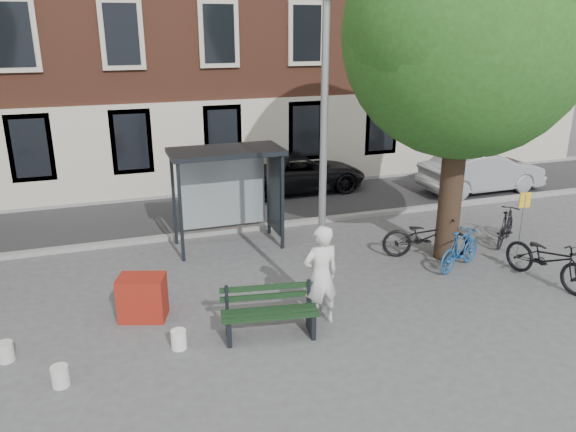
{
  "coord_description": "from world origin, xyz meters",
  "views": [
    {
      "loc": [
        -3.99,
        -9.63,
        5.59
      ],
      "look_at": [
        -0.04,
        1.95,
        1.4
      ],
      "focal_mm": 35.0,
      "sensor_mm": 36.0,
      "label": 1
    }
  ],
  "objects_px": {
    "bike_c": "(548,259)",
    "bike_d": "(506,226)",
    "bike_a": "(426,236)",
    "red_stand": "(142,298)",
    "bus_shelter": "(241,174)",
    "notice_sign": "(523,212)",
    "car_silver": "(482,171)",
    "painter": "(321,276)",
    "car_dark": "(299,172)",
    "lamppost": "(323,179)",
    "bike_b": "(460,249)",
    "bench": "(270,315)"
  },
  "relations": [
    {
      "from": "bench",
      "to": "car_dark",
      "type": "relative_size",
      "value": 0.4
    },
    {
      "from": "bus_shelter",
      "to": "bike_a",
      "type": "height_order",
      "value": "bus_shelter"
    },
    {
      "from": "notice_sign",
      "to": "bike_b",
      "type": "bearing_deg",
      "value": -169.05
    },
    {
      "from": "bike_d",
      "to": "car_dark",
      "type": "relative_size",
      "value": 0.34
    },
    {
      "from": "bike_b",
      "to": "car_dark",
      "type": "distance_m",
      "value": 7.72
    },
    {
      "from": "car_silver",
      "to": "red_stand",
      "type": "relative_size",
      "value": 4.88
    },
    {
      "from": "bike_c",
      "to": "car_dark",
      "type": "bearing_deg",
      "value": 95.56
    },
    {
      "from": "bench",
      "to": "car_dark",
      "type": "height_order",
      "value": "car_dark"
    },
    {
      "from": "bike_c",
      "to": "car_silver",
      "type": "distance_m",
      "value": 7.42
    },
    {
      "from": "red_stand",
      "to": "notice_sign",
      "type": "xyz_separation_m",
      "value": [
        9.25,
        0.14,
        0.74
      ]
    },
    {
      "from": "bus_shelter",
      "to": "lamppost",
      "type": "bearing_deg",
      "value": -81.57
    },
    {
      "from": "car_silver",
      "to": "notice_sign",
      "type": "height_order",
      "value": "notice_sign"
    },
    {
      "from": "bike_d",
      "to": "red_stand",
      "type": "xyz_separation_m",
      "value": [
        -9.56,
        -1.03,
        -0.04
      ]
    },
    {
      "from": "bike_c",
      "to": "bike_d",
      "type": "relative_size",
      "value": 1.35
    },
    {
      "from": "painter",
      "to": "car_silver",
      "type": "xyz_separation_m",
      "value": [
        8.78,
        6.72,
        -0.29
      ]
    },
    {
      "from": "car_dark",
      "to": "bike_d",
      "type": "bearing_deg",
      "value": -152.36
    },
    {
      "from": "bench",
      "to": "bike_a",
      "type": "distance_m",
      "value": 5.34
    },
    {
      "from": "bench",
      "to": "bike_c",
      "type": "distance_m",
      "value": 6.63
    },
    {
      "from": "lamppost",
      "to": "bike_a",
      "type": "xyz_separation_m",
      "value": [
        3.5,
        1.66,
        -2.22
      ]
    },
    {
      "from": "bus_shelter",
      "to": "car_dark",
      "type": "xyz_separation_m",
      "value": [
        3.16,
        4.29,
        -1.26
      ]
    },
    {
      "from": "bike_c",
      "to": "notice_sign",
      "type": "height_order",
      "value": "notice_sign"
    },
    {
      "from": "bench",
      "to": "bike_c",
      "type": "xyz_separation_m",
      "value": [
        6.63,
        0.17,
        0.15
      ]
    },
    {
      "from": "car_silver",
      "to": "car_dark",
      "type": "bearing_deg",
      "value": 69.19
    },
    {
      "from": "bus_shelter",
      "to": "bike_a",
      "type": "bearing_deg",
      "value": -30.74
    },
    {
      "from": "lamppost",
      "to": "bike_d",
      "type": "xyz_separation_m",
      "value": [
        6.06,
        1.8,
        -2.29
      ]
    },
    {
      "from": "bus_shelter",
      "to": "notice_sign",
      "type": "bearing_deg",
      "value": -26.67
    },
    {
      "from": "bike_b",
      "to": "car_silver",
      "type": "bearing_deg",
      "value": -65.29
    },
    {
      "from": "lamppost",
      "to": "bike_a",
      "type": "relative_size",
      "value": 2.87
    },
    {
      "from": "bench",
      "to": "notice_sign",
      "type": "distance_m",
      "value": 7.26
    },
    {
      "from": "bike_a",
      "to": "bike_b",
      "type": "xyz_separation_m",
      "value": [
        0.42,
        -0.86,
        -0.07
      ]
    },
    {
      "from": "lamppost",
      "to": "bike_c",
      "type": "height_order",
      "value": "lamppost"
    },
    {
      "from": "red_stand",
      "to": "bike_c",
      "type": "bearing_deg",
      "value": -8.2
    },
    {
      "from": "bike_a",
      "to": "red_stand",
      "type": "relative_size",
      "value": 2.37
    },
    {
      "from": "bike_a",
      "to": "red_stand",
      "type": "bearing_deg",
      "value": 119.07
    },
    {
      "from": "bike_a",
      "to": "bench",
      "type": "bearing_deg",
      "value": 137.73
    },
    {
      "from": "red_stand",
      "to": "notice_sign",
      "type": "distance_m",
      "value": 9.28
    },
    {
      "from": "painter",
      "to": "car_silver",
      "type": "distance_m",
      "value": 11.07
    },
    {
      "from": "bus_shelter",
      "to": "painter",
      "type": "height_order",
      "value": "bus_shelter"
    },
    {
      "from": "bench",
      "to": "car_silver",
      "type": "relative_size",
      "value": 0.43
    },
    {
      "from": "bike_d",
      "to": "notice_sign",
      "type": "bearing_deg",
      "value": 121.85
    },
    {
      "from": "car_dark",
      "to": "notice_sign",
      "type": "height_order",
      "value": "notice_sign"
    },
    {
      "from": "painter",
      "to": "red_stand",
      "type": "xyz_separation_m",
      "value": [
        -3.28,
        1.31,
        -0.57
      ]
    },
    {
      "from": "lamppost",
      "to": "bike_b",
      "type": "distance_m",
      "value": 4.61
    },
    {
      "from": "bike_d",
      "to": "bike_c",
      "type": "bearing_deg",
      "value": 123.62
    },
    {
      "from": "red_stand",
      "to": "bench",
      "type": "bearing_deg",
      "value": -33.21
    },
    {
      "from": "bike_a",
      "to": "painter",
      "type": "bearing_deg",
      "value": 142.44
    },
    {
      "from": "car_dark",
      "to": "bike_b",
      "type": "bearing_deg",
      "value": -170.11
    },
    {
      "from": "bike_a",
      "to": "car_silver",
      "type": "distance_m",
      "value": 6.79
    },
    {
      "from": "lamppost",
      "to": "bike_b",
      "type": "height_order",
      "value": "lamppost"
    },
    {
      "from": "painter",
      "to": "bike_b",
      "type": "xyz_separation_m",
      "value": [
        4.15,
        1.35,
        -0.52
      ]
    }
  ]
}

